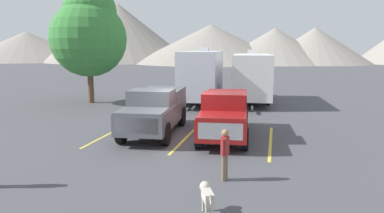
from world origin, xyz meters
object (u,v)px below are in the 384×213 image
(pickup_truck_a, at_px, (155,109))
(camper_trailer_a, at_px, (202,73))
(dog, at_px, (207,194))
(camper_trailer_b, at_px, (252,75))
(pickup_truck_b, at_px, (225,113))
(person_a, at_px, (225,151))

(pickup_truck_a, height_order, camper_trailer_a, camper_trailer_a)
(dog, bearing_deg, camper_trailer_b, 90.49)
(camper_trailer_a, relative_size, dog, 11.64)
(pickup_truck_a, distance_m, pickup_truck_b, 3.20)
(dog, bearing_deg, person_a, 86.81)
(dog, bearing_deg, pickup_truck_a, 117.18)
(pickup_truck_b, relative_size, camper_trailer_b, 0.68)
(pickup_truck_a, xyz_separation_m, camper_trailer_b, (3.66, 10.07, 0.84))
(pickup_truck_a, xyz_separation_m, camper_trailer_a, (0.23, 9.62, 0.95))
(pickup_truck_b, bearing_deg, person_a, -82.00)
(pickup_truck_b, distance_m, camper_trailer_b, 10.12)
(pickup_truck_b, bearing_deg, camper_trailer_a, 107.13)
(camper_trailer_b, xyz_separation_m, person_a, (0.27, -15.30, -1.07))
(pickup_truck_a, distance_m, person_a, 6.55)
(pickup_truck_a, xyz_separation_m, person_a, (3.93, -5.23, -0.22))
(pickup_truck_b, distance_m, dog, 7.47)
(pickup_truck_b, height_order, camper_trailer_a, camper_trailer_a)
(pickup_truck_b, bearing_deg, pickup_truck_a, -179.91)
(camper_trailer_a, xyz_separation_m, person_a, (3.70, -14.86, -1.17))
(pickup_truck_b, height_order, camper_trailer_b, camper_trailer_b)
(pickup_truck_a, xyz_separation_m, dog, (3.81, -7.42, -0.64))
(pickup_truck_a, height_order, pickup_truck_b, pickup_truck_a)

